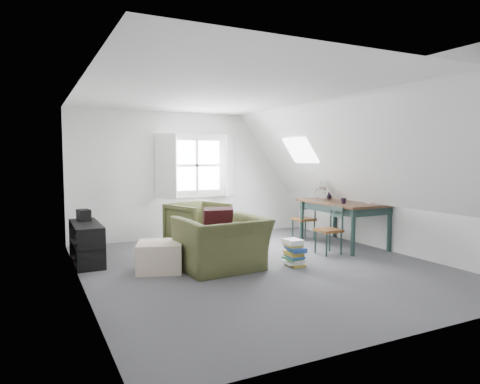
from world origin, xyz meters
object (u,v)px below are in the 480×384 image
dining_chair_near (330,229)px  media_shelf (87,245)px  armchair_near (222,270)px  dining_chair_far (304,219)px  magazine_stack (294,252)px  armchair_far (198,248)px  ottoman (160,256)px  dining_table (343,207)px

dining_chair_near → media_shelf: dining_chair_near is taller
armchair_near → dining_chair_near: size_ratio=1.48×
armchair_near → dining_chair_far: dining_chair_far is taller
armchair_near → magazine_stack: magazine_stack is taller
media_shelf → magazine_stack: media_shelf is taller
media_shelf → armchair_far: bearing=8.3°
armchair_far → ottoman: armchair_far is taller
ottoman → dining_chair_near: size_ratio=0.78×
armchair_far → ottoman: bearing=-151.2°
armchair_far → dining_chair_far: dining_chair_far is taller
ottoman → media_shelf: size_ratio=0.52×
armchair_far → dining_chair_near: size_ratio=1.15×
armchair_far → dining_chair_far: 2.20m
dining_chair_far → dining_chair_near: dining_chair_far is taller
armchair_far → media_shelf: size_ratio=0.76×
armchair_near → ottoman: 0.91m
dining_chair_far → dining_chair_near: (-0.32, -1.19, -0.00)m
ottoman → dining_chair_far: bearing=17.2°
armchair_far → dining_chair_near: bearing=-57.1°
ottoman → magazine_stack: ottoman is taller
armchair_near → magazine_stack: size_ratio=2.96×
dining_chair_far → dining_chair_near: 1.24m
ottoman → media_shelf: 1.28m
ottoman → media_shelf: bearing=133.5°
dining_table → magazine_stack: size_ratio=4.12×
media_shelf → armchair_near: bearing=-36.3°
armchair_far → media_shelf: (-1.91, -0.25, 0.28)m
dining_chair_far → ottoman: bearing=11.0°
armchair_near → armchair_far: bearing=-102.1°
dining_chair_near → dining_table: bearing=117.0°
dining_table → magazine_stack: dining_table is taller
dining_chair_far → magazine_stack: 2.07m
dining_chair_near → magazine_stack: dining_chair_near is taller
ottoman → media_shelf: media_shelf is taller
armchair_far → dining_chair_far: size_ratio=1.14×
ottoman → dining_chair_near: 2.87m
armchair_near → media_shelf: bearing=-41.0°
ottoman → dining_chair_near: (2.86, -0.21, 0.21)m
dining_chair_near → armchair_far: bearing=-133.8°
ottoman → armchair_far: bearing=48.8°
dining_table → magazine_stack: (-1.61, -0.82, -0.51)m
media_shelf → dining_chair_near: bearing=-16.1°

